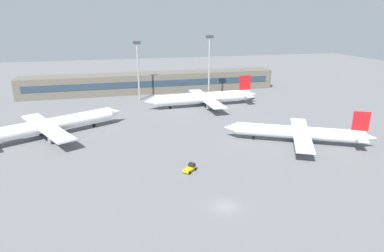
{
  "coord_description": "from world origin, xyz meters",
  "views": [
    {
      "loc": [
        -19.52,
        -51.69,
        34.15
      ],
      "look_at": [
        3.54,
        40.0,
        3.0
      ],
      "focal_mm": 31.02,
      "sensor_mm": 36.0,
      "label": 1
    }
  ],
  "objects_px": {
    "airplane_far": "(203,98)",
    "floodlight_tower_east": "(138,67)",
    "airplane_mid": "(51,125)",
    "airplane_near": "(297,133)",
    "floodlight_tower_west": "(209,63)",
    "baggage_tug_yellow": "(190,168)"
  },
  "relations": [
    {
      "from": "airplane_far",
      "to": "baggage_tug_yellow",
      "type": "height_order",
      "value": "airplane_far"
    },
    {
      "from": "airplane_far",
      "to": "floodlight_tower_east",
      "type": "distance_m",
      "value": 31.11
    },
    {
      "from": "airplane_near",
      "to": "airplane_far",
      "type": "bearing_deg",
      "value": 107.84
    },
    {
      "from": "airplane_near",
      "to": "airplane_far",
      "type": "height_order",
      "value": "airplane_far"
    },
    {
      "from": "airplane_mid",
      "to": "floodlight_tower_east",
      "type": "xyz_separation_m",
      "value": [
        30.02,
        40.06,
        10.81
      ]
    },
    {
      "from": "floodlight_tower_west",
      "to": "baggage_tug_yellow",
      "type": "bearing_deg",
      "value": -110.21
    },
    {
      "from": "airplane_mid",
      "to": "floodlight_tower_west",
      "type": "xyz_separation_m",
      "value": [
        59.79,
        35.16,
        11.97
      ]
    },
    {
      "from": "airplane_far",
      "to": "floodlight_tower_east",
      "type": "xyz_separation_m",
      "value": [
        -23.43,
        17.38,
        10.81
      ]
    },
    {
      "from": "floodlight_tower_east",
      "to": "airplane_mid",
      "type": "bearing_deg",
      "value": -126.85
    },
    {
      "from": "airplane_mid",
      "to": "baggage_tug_yellow",
      "type": "bearing_deg",
      "value": -43.9
    },
    {
      "from": "floodlight_tower_west",
      "to": "floodlight_tower_east",
      "type": "height_order",
      "value": "floodlight_tower_west"
    },
    {
      "from": "airplane_near",
      "to": "floodlight_tower_west",
      "type": "relative_size",
      "value": 1.42
    },
    {
      "from": "airplane_near",
      "to": "airplane_mid",
      "type": "distance_m",
      "value": 71.87
    },
    {
      "from": "airplane_mid",
      "to": "floodlight_tower_east",
      "type": "height_order",
      "value": "floodlight_tower_east"
    },
    {
      "from": "airplane_far",
      "to": "floodlight_tower_east",
      "type": "bearing_deg",
      "value": 143.42
    },
    {
      "from": "airplane_mid",
      "to": "airplane_far",
      "type": "distance_m",
      "value": 58.06
    },
    {
      "from": "floodlight_tower_west",
      "to": "floodlight_tower_east",
      "type": "distance_m",
      "value": 30.19
    },
    {
      "from": "floodlight_tower_east",
      "to": "baggage_tug_yellow",
      "type": "bearing_deg",
      "value": -86.43
    },
    {
      "from": "airplane_mid",
      "to": "baggage_tug_yellow",
      "type": "distance_m",
      "value": 48.09
    },
    {
      "from": "floodlight_tower_west",
      "to": "airplane_near",
      "type": "bearing_deg",
      "value": -81.84
    },
    {
      "from": "floodlight_tower_west",
      "to": "floodlight_tower_east",
      "type": "relative_size",
      "value": 1.09
    },
    {
      "from": "airplane_mid",
      "to": "airplane_near",
      "type": "bearing_deg",
      "value": -18.59
    }
  ]
}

